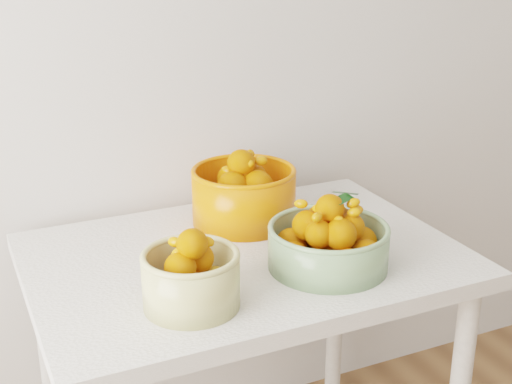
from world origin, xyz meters
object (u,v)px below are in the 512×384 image
Objects in this scene: bowl_cream at (191,277)px; table at (245,289)px; bowl_green at (329,242)px; bowl_orange at (244,194)px.

table is at bearing 42.63° from bowl_cream.
table is 0.26m from bowl_green.
bowl_orange is (-0.07, 0.32, 0.02)m from bowl_green.
table is 4.60× the size of bowl_cream.
bowl_green reaches higher than bowl_cream.
bowl_cream is at bearing -137.37° from table.
bowl_orange is at bearing 52.62° from bowl_cream.
bowl_green is at bearing -78.21° from bowl_orange.
table is at bearing 134.34° from bowl_green.
table is 3.03× the size of bowl_orange.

